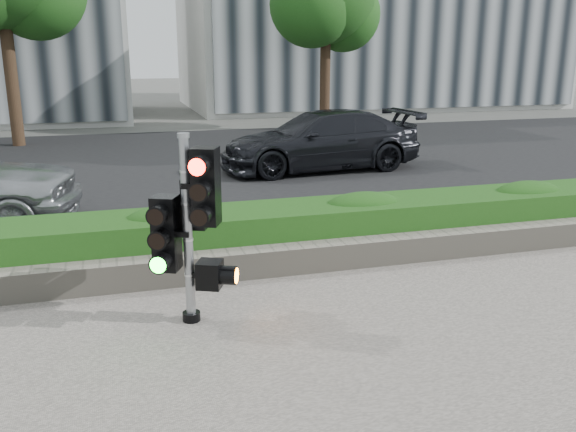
{
  "coord_description": "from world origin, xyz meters",
  "views": [
    {
      "loc": [
        -1.82,
        -5.11,
        2.75
      ],
      "look_at": [
        -0.17,
        0.6,
        1.13
      ],
      "focal_mm": 38.0,
      "sensor_mm": 36.0,
      "label": 1
    }
  ],
  "objects": [
    {
      "name": "ground",
      "position": [
        0.0,
        0.0,
        0.0
      ],
      "size": [
        120.0,
        120.0,
        0.0
      ],
      "primitive_type": "plane",
      "color": "#51514C",
      "rests_on": "ground"
    },
    {
      "name": "road",
      "position": [
        0.0,
        10.0,
        0.01
      ],
      "size": [
        60.0,
        13.0,
        0.02
      ],
      "primitive_type": "cube",
      "color": "black",
      "rests_on": "ground"
    },
    {
      "name": "curb",
      "position": [
        0.0,
        3.15,
        0.06
      ],
      "size": [
        60.0,
        0.25,
        0.12
      ],
      "primitive_type": "cube",
      "color": "gray",
      "rests_on": "ground"
    },
    {
      "name": "stone_wall",
      "position": [
        0.0,
        1.9,
        0.2
      ],
      "size": [
        12.0,
        0.32,
        0.34
      ],
      "primitive_type": "cube",
      "color": "gray",
      "rests_on": "sidewalk"
    },
    {
      "name": "hedge",
      "position": [
        0.0,
        2.55,
        0.37
      ],
      "size": [
        12.0,
        1.0,
        0.68
      ],
      "primitive_type": "cube",
      "color": "#377B26",
      "rests_on": "sidewalk"
    },
    {
      "name": "traffic_signal",
      "position": [
        -1.12,
        0.8,
        1.11
      ],
      "size": [
        0.73,
        0.62,
        1.96
      ],
      "rotation": [
        0.0,
        0.0,
        -0.43
      ],
      "color": "black",
      "rests_on": "sidewalk"
    },
    {
      "name": "car_dark",
      "position": [
        2.89,
        8.41,
        0.71
      ],
      "size": [
        4.87,
        2.26,
        1.38
      ],
      "primitive_type": "imported",
      "rotation": [
        0.0,
        0.0,
        -1.5
      ],
      "color": "black",
      "rests_on": "road"
    }
  ]
}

